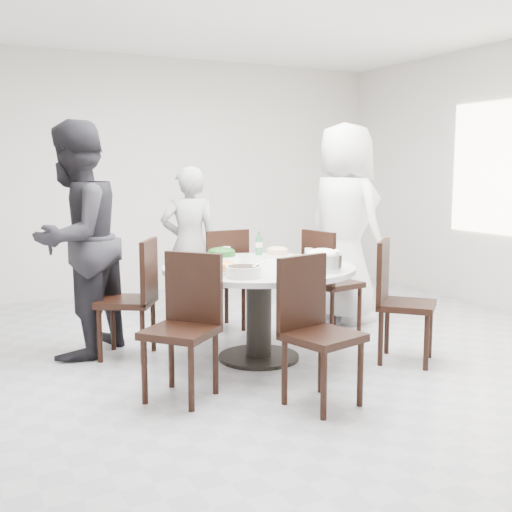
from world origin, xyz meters
name	(u,v)px	position (x,y,z in m)	size (l,w,h in m)	color
floor	(268,354)	(0.00, 0.00, 0.00)	(6.00, 6.00, 0.01)	#A5A5AA
wall_back	(152,176)	(0.00, 3.00, 1.40)	(6.00, 0.01, 2.80)	silver
dining_table	(259,313)	(-0.13, -0.09, 0.38)	(1.50, 1.50, 0.75)	silver
chair_ne	(333,281)	(0.86, 0.35, 0.47)	(0.42, 0.42, 0.95)	black
chair_n	(219,279)	(-0.03, 0.92, 0.47)	(0.42, 0.42, 0.95)	black
chair_nw	(126,299)	(-1.04, 0.44, 0.47)	(0.42, 0.42, 0.95)	black
chair_sw	(180,328)	(-0.98, -0.65, 0.47)	(0.42, 0.42, 0.95)	black
chair_s	(323,333)	(-0.22, -1.16, 0.47)	(0.42, 0.42, 0.95)	black
chair_se	(407,302)	(0.87, -0.67, 0.47)	(0.42, 0.42, 0.95)	black
diner_right	(345,223)	(1.21, 0.69, 0.97)	(0.94, 0.61, 1.93)	silver
diner_middle	(189,245)	(-0.17, 1.31, 0.76)	(0.55, 0.36, 1.52)	black
diner_left	(75,240)	(-1.38, 0.66, 0.94)	(0.91, 0.71, 1.88)	black
dish_greens	(222,255)	(-0.24, 0.37, 0.79)	(0.29, 0.29, 0.08)	white
dish_pale	(277,253)	(0.23, 0.26, 0.78)	(0.24, 0.24, 0.06)	white
dish_orange	(193,262)	(-0.60, 0.10, 0.78)	(0.26, 0.26, 0.07)	white
dish_redbrown	(318,259)	(0.33, -0.21, 0.79)	(0.29, 0.29, 0.07)	white
dish_tofu	(222,269)	(-0.53, -0.29, 0.78)	(0.25, 0.25, 0.06)	white
rice_bowl	(323,262)	(0.19, -0.51, 0.81)	(0.29, 0.29, 0.12)	silver
soup_bowl	(243,272)	(-0.46, -0.50, 0.79)	(0.25, 0.25, 0.08)	white
beverage_bottle	(259,243)	(0.15, 0.45, 0.85)	(0.06, 0.06, 0.21)	#307846
tea_cups	(230,251)	(-0.10, 0.53, 0.79)	(0.07, 0.07, 0.08)	white
chopsticks	(224,254)	(-0.12, 0.60, 0.76)	(0.24, 0.04, 0.01)	tan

